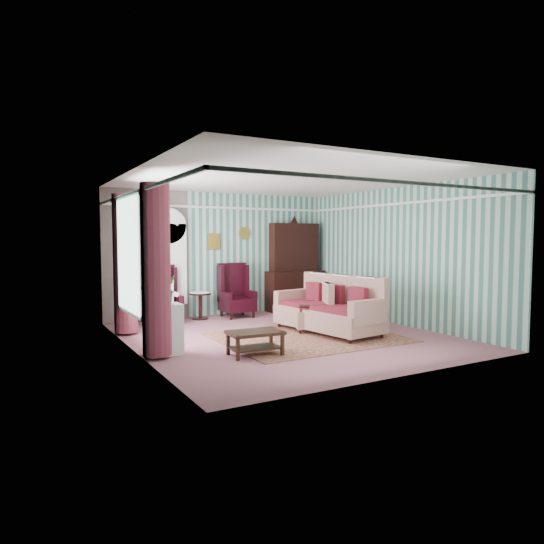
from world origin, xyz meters
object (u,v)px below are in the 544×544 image
sofa (328,305)px  wingback_left (163,295)px  floral_armchair (313,308)px  plant_stand (164,330)px  seated_woman (163,296)px  wingback_right (237,290)px  round_side_table (200,306)px  dresser_hutch (295,264)px  coffee_table (255,343)px  bookcase (168,270)px  nest_table (359,307)px

sofa → wingback_left: bearing=36.7°
floral_armchair → plant_stand: bearing=122.4°
floral_armchair → seated_woman: bearing=69.5°
wingback_right → round_side_table: (-0.85, 0.15, -0.33)m
seated_woman → floral_armchair: seated_woman is taller
wingback_right → sofa: 2.64m
wingback_left → seated_woman: bearing=0.0°
dresser_hutch → seated_woman: size_ratio=2.00×
plant_stand → coffee_table: 1.45m
plant_stand → seated_woman: bearing=73.8°
sofa → coffee_table: sofa is taller
bookcase → nest_table: bookcase is taller
seated_woman → floral_armchair: size_ratio=1.29×
wingback_left → coffee_table: bearing=-82.8°
nest_table → sofa: (-1.57, -0.98, 0.26)m
dresser_hutch → seated_woman: bearing=-175.6°
nest_table → seated_woman: bearing=159.2°
round_side_table → floral_armchair: (1.44, -2.40, 0.16)m
plant_stand → coffee_table: bearing=-30.1°
dresser_hutch → seated_woman: 3.56m
bookcase → nest_table: 4.37m
dresser_hutch → floral_armchair: 2.87m
nest_table → floral_armchair: size_ratio=0.59×
sofa → nest_table: bearing=-66.1°
wingback_left → plant_stand: size_ratio=1.56×
bookcase → dresser_hutch: dresser_hutch is taller
coffee_table → floral_armchair: bearing=32.6°
bookcase → wingback_left: bookcase is taller
round_side_table → coffee_table: round_side_table is taller
wingback_left → plant_stand: bearing=-106.2°
dresser_hutch → plant_stand: (-4.30, -3.02, -0.78)m
round_side_table → plant_stand: size_ratio=0.75×
seated_woman → plant_stand: size_ratio=1.47×
round_side_table → coffee_table: 3.65m
nest_table → coffee_table: nest_table is taller
sofa → plant_stand: bearing=85.9°
sofa → floral_armchair: size_ratio=2.45×
floral_armchair → nest_table: bearing=-44.6°
dresser_hutch → sofa: bearing=-109.7°
floral_armchair → coffee_table: size_ratio=1.08×
bookcase → nest_table: (3.82, -1.94, -0.85)m
seated_woman → coffee_table: 3.52m
coffee_table → plant_stand: bearing=149.9°
wingback_left → nest_table: wingback_left is taller
round_side_table → coffee_table: (-0.46, -3.62, -0.11)m
wingback_left → coffee_table: 3.52m
dresser_hutch → wingback_left: (-3.50, -0.27, -0.55)m
bookcase → floral_armchair: 3.43m
nest_table → bookcase: bearing=153.1°
nest_table → sofa: sofa is taller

